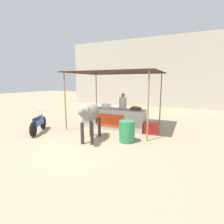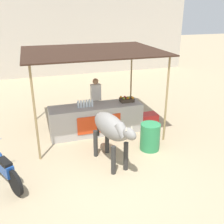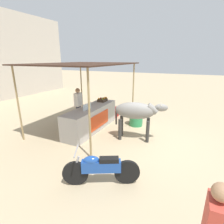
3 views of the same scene
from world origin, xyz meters
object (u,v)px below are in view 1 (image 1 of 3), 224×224
object	(u,v)px
stall_counter	(113,119)
vendor_behind_counter	(123,109)
water_barrel	(127,131)
fruit_crate	(136,108)
cooler_box	(151,128)
cow	(90,114)
motorcycle_parked	(39,123)

from	to	relation	value
stall_counter	vendor_behind_counter	xyz separation A→B (m)	(0.19, 0.75, 0.37)
stall_counter	water_barrel	world-z (taller)	stall_counter
fruit_crate	cooler_box	distance (m)	1.11
fruit_crate	water_barrel	bearing A→B (deg)	-84.89
vendor_behind_counter	cow	xyz separation A→B (m)	(-0.28, -2.69, 0.18)
vendor_behind_counter	water_barrel	world-z (taller)	vendor_behind_counter
fruit_crate	cow	distance (m)	2.30
fruit_crate	cooler_box	size ratio (longest dim) A/B	0.73
stall_counter	cow	distance (m)	2.01
vendor_behind_counter	cow	world-z (taller)	vendor_behind_counter
cow	motorcycle_parked	world-z (taller)	cow
cooler_box	water_barrel	world-z (taller)	water_barrel
water_barrel	motorcycle_parked	world-z (taller)	motorcycle_parked
fruit_crate	motorcycle_parked	bearing A→B (deg)	-152.67
cooler_box	cow	distance (m)	2.78
stall_counter	water_barrel	size ratio (longest dim) A/B	3.74
cooler_box	cow	xyz separation A→B (m)	(-1.92, -1.84, 0.79)
fruit_crate	cow	bearing A→B (deg)	-120.43
water_barrel	vendor_behind_counter	bearing A→B (deg)	114.25
cooler_box	cow	bearing A→B (deg)	-136.27
fruit_crate	cow	world-z (taller)	cow
stall_counter	cooler_box	bearing A→B (deg)	-3.02
cooler_box	water_barrel	bearing A→B (deg)	-113.20
fruit_crate	vendor_behind_counter	xyz separation A→B (m)	(-0.89, 0.71, -0.19)
cooler_box	cow	size ratio (longest dim) A/B	0.32
stall_counter	motorcycle_parked	size ratio (longest dim) A/B	1.83
fruit_crate	cooler_box	world-z (taller)	fruit_crate
vendor_behind_counter	water_barrel	distance (m)	2.55
motorcycle_parked	vendor_behind_counter	bearing A→B (deg)	42.35
fruit_crate	cooler_box	bearing A→B (deg)	-10.83
motorcycle_parked	fruit_crate	bearing A→B (deg)	27.33
cow	cooler_box	bearing A→B (deg)	43.73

